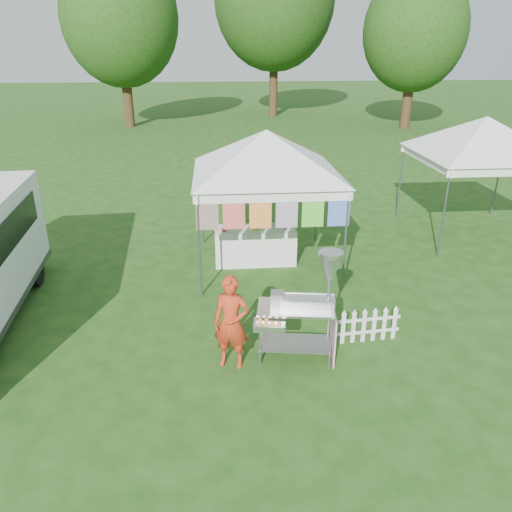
{
  "coord_description": "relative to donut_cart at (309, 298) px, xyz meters",
  "views": [
    {
      "loc": [
        -1.08,
        -6.81,
        4.65
      ],
      "look_at": [
        -0.39,
        1.4,
        1.1
      ],
      "focal_mm": 35.0,
      "sensor_mm": 36.0,
      "label": 1
    }
  ],
  "objects": [
    {
      "name": "ground",
      "position": [
        -0.28,
        0.19,
        -1.07
      ],
      "size": [
        120.0,
        120.0,
        0.0
      ],
      "primitive_type": "plane",
      "color": "#1A4513",
      "rests_on": "ground"
    },
    {
      "name": "canopy_right",
      "position": [
        5.22,
        5.19,
        1.93
      ],
      "size": [
        4.24,
        4.24,
        3.45
      ],
      "color": "#59595E",
      "rests_on": "ground"
    },
    {
      "name": "canopy_main",
      "position": [
        -0.28,
        3.69,
        1.92
      ],
      "size": [
        4.24,
        4.24,
        3.45
      ],
      "color": "#59595E",
      "rests_on": "ground"
    },
    {
      "name": "display_table",
      "position": [
        -0.51,
        3.8,
        -0.66
      ],
      "size": [
        1.8,
        0.7,
        0.81
      ],
      "primitive_type": "cube",
      "color": "white",
      "rests_on": "ground"
    },
    {
      "name": "donut_cart",
      "position": [
        0.0,
        0.0,
        0.0
      ],
      "size": [
        1.4,
        0.87,
        1.81
      ],
      "rotation": [
        0.0,
        0.0,
        -0.15
      ],
      "color": "gray",
      "rests_on": "ground"
    },
    {
      "name": "tree_left",
      "position": [
        -6.28,
        24.19,
        4.77
      ],
      "size": [
        6.4,
        6.4,
        9.53
      ],
      "color": "#342613",
      "rests_on": "ground"
    },
    {
      "name": "tree_right",
      "position": [
        9.72,
        22.19,
        4.12
      ],
      "size": [
        5.6,
        5.6,
        8.42
      ],
      "color": "#342613",
      "rests_on": "ground"
    },
    {
      "name": "picket_fence",
      "position": [
        1.11,
        0.37,
        -0.78
      ],
      "size": [
        1.08,
        0.12,
        0.56
      ],
      "rotation": [
        0.0,
        0.0,
        0.09
      ],
      "color": "white",
      "rests_on": "ground"
    },
    {
      "name": "vendor",
      "position": [
        -1.19,
        -0.11,
        -0.31
      ],
      "size": [
        0.63,
        0.49,
        1.51
      ],
      "primitive_type": "imported",
      "rotation": [
        0.0,
        0.0,
        -0.27
      ],
      "color": "#BB3317",
      "rests_on": "ground"
    }
  ]
}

